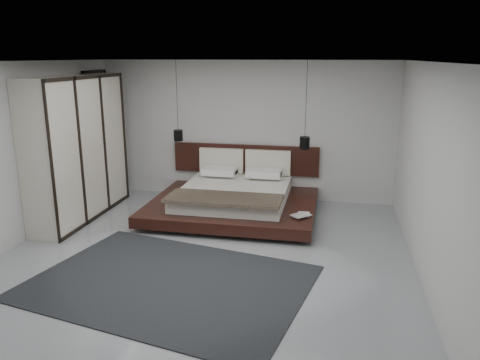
% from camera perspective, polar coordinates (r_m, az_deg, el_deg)
% --- Properties ---
extents(floor, '(6.00, 6.00, 0.00)m').
position_cam_1_polar(floor, '(7.14, -4.05, -8.88)').
color(floor, gray).
rests_on(floor, ground).
extents(ceiling, '(6.00, 6.00, 0.00)m').
position_cam_1_polar(ceiling, '(6.54, -4.50, 14.21)').
color(ceiling, white).
rests_on(ceiling, wall_back).
extents(wall_back, '(6.00, 0.00, 6.00)m').
position_cam_1_polar(wall_back, '(9.57, 0.60, 6.04)').
color(wall_back, '#BCBCBA').
rests_on(wall_back, floor).
extents(wall_front, '(6.00, 0.00, 6.00)m').
position_cam_1_polar(wall_front, '(4.02, -15.94, -7.21)').
color(wall_front, '#BCBCBA').
rests_on(wall_front, floor).
extents(wall_left, '(0.00, 6.00, 6.00)m').
position_cam_1_polar(wall_left, '(8.04, -25.35, 2.89)').
color(wall_left, '#BCBCBA').
rests_on(wall_left, floor).
extents(wall_right, '(0.00, 6.00, 6.00)m').
position_cam_1_polar(wall_right, '(6.57, 21.82, 0.85)').
color(wall_right, '#BCBCBA').
rests_on(wall_right, floor).
extents(lattice_screen, '(0.05, 0.90, 2.60)m').
position_cam_1_polar(lattice_screen, '(10.06, -16.83, 5.26)').
color(lattice_screen, black).
rests_on(lattice_screen, floor).
extents(bed, '(3.01, 2.49, 1.12)m').
position_cam_1_polar(bed, '(8.76, -0.67, -2.17)').
color(bed, black).
rests_on(bed, floor).
extents(book_lower, '(0.21, 0.27, 0.02)m').
position_cam_1_polar(book_lower, '(7.95, 7.05, -4.17)').
color(book_lower, '#99724C').
rests_on(book_lower, bed).
extents(book_upper, '(0.38, 0.38, 0.02)m').
position_cam_1_polar(book_upper, '(7.91, 6.88, -4.07)').
color(book_upper, '#99724C').
rests_on(book_upper, book_lower).
extents(pendant_left, '(0.18, 0.18, 1.55)m').
position_cam_1_polar(pendant_left, '(9.31, -7.54, 5.45)').
color(pendant_left, black).
rests_on(pendant_left, ceiling).
extents(pendant_right, '(0.19, 0.19, 1.62)m').
position_cam_1_polar(pendant_right, '(8.84, 7.89, 4.54)').
color(pendant_right, black).
rests_on(pendant_right, ceiling).
extents(wardrobe, '(0.61, 2.60, 2.55)m').
position_cam_1_polar(wardrobe, '(8.86, -19.18, 3.68)').
color(wardrobe, beige).
rests_on(wardrobe, floor).
extents(rug, '(3.94, 3.16, 0.02)m').
position_cam_1_polar(rug, '(6.33, -8.62, -12.23)').
color(rug, black).
rests_on(rug, floor).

